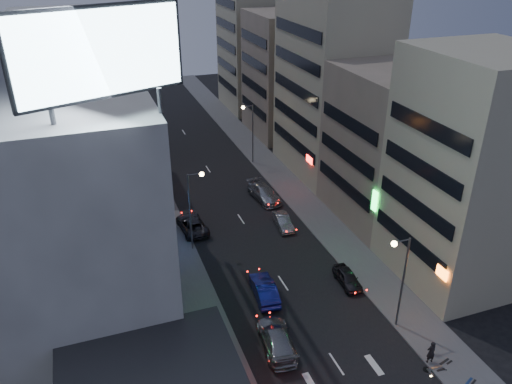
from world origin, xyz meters
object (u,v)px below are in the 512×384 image
person (431,352)px  scooter_silver_b (442,359)px  parked_car_right_near (347,278)px  scooter_black_b (449,352)px  parked_car_right_mid (283,221)px  scooter_blue (472,372)px  parked_car_left (192,224)px  parked_car_right_far (264,193)px  road_car_blue (264,289)px  road_car_silver (276,339)px

person → scooter_silver_b: person is taller
parked_car_right_near → scooter_black_b: (2.54, -10.30, -0.03)m
parked_car_right_mid → scooter_blue: bearing=-74.1°
parked_car_left → person: person is taller
scooter_black_b → scooter_silver_b: scooter_silver_b is taller
parked_car_right_far → scooter_black_b: size_ratio=3.44×
parked_car_right_far → scooter_blue: bearing=-88.9°
parked_car_right_mid → scooter_black_b: 21.66m
scooter_blue → scooter_silver_b: size_ratio=0.92×
scooter_black_b → parked_car_right_near: bearing=-1.0°
road_car_blue → person: size_ratio=2.59×
road_car_silver → scooter_silver_b: road_car_silver is taller
road_car_blue → scooter_silver_b: road_car_blue is taller
road_car_silver → scooter_blue: (11.59, -7.31, -0.18)m
parked_car_right_far → person: bearing=-92.0°
parked_car_right_far → road_car_silver: size_ratio=1.02×
scooter_blue → road_car_blue: bearing=14.5°
parked_car_right_near → parked_car_right_mid: parked_car_right_mid is taller
person → scooter_black_b: (1.51, -0.13, -0.43)m
parked_car_right_mid → person: bearing=-77.8°
parked_car_right_near → parked_car_right_mid: bearing=102.0°
parked_car_left → scooter_black_b: (13.33, -23.80, -0.11)m
parked_car_right_far → scooter_blue: parked_car_right_far is taller
parked_car_right_near → road_car_silver: size_ratio=0.69×
parked_car_right_near → scooter_black_b: parked_car_right_near is taller
parked_car_left → scooter_silver_b: bearing=112.5°
parked_car_right_far → scooter_black_b: bearing=-89.0°
road_car_blue → road_car_silver: (-1.20, -5.78, 0.00)m
road_car_blue → parked_car_left: bearing=-69.5°
parked_car_right_near → scooter_silver_b: 10.83m
parked_car_right_near → scooter_blue: (2.87, -12.30, -0.03)m
road_car_blue → road_car_silver: road_car_silver is taller
parked_car_left → parked_car_right_far: 10.31m
person → scooter_silver_b: bearing=143.4°
road_car_blue → road_car_silver: size_ratio=0.88×
scooter_silver_b → scooter_black_b: bearing=-63.1°
parked_car_right_near → scooter_blue: 12.63m
parked_car_right_near → scooter_silver_b: parked_car_right_near is taller
scooter_blue → scooter_black_b: size_ratio=0.99×
parked_car_right_far → road_car_silver: (-7.44, -22.48, -0.02)m
person → scooter_silver_b: size_ratio=1.06×
road_car_silver → person: bearing=159.5°
parked_car_right_far → road_car_blue: size_ratio=1.17×
person → road_car_blue: bearing=-47.8°
parked_car_right_near → person: (1.03, -10.17, 0.40)m
road_car_silver → parked_car_right_far: bearing=-100.8°
parked_car_left → road_car_silver: size_ratio=0.95×
scooter_blue → parked_car_right_far: bearing=-16.0°
parked_car_right_far → person: size_ratio=3.03×
scooter_silver_b → person: bearing=51.2°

